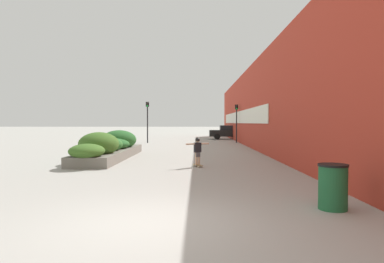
{
  "coord_description": "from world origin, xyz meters",
  "views": [
    {
      "loc": [
        0.94,
        -6.33,
        1.88
      ],
      "look_at": [
        0.56,
        18.17,
        1.24
      ],
      "focal_mm": 32.0,
      "sensor_mm": 36.0,
      "label": 1
    }
  ],
  "objects": [
    {
      "name": "building_wall_right",
      "position": [
        5.18,
        19.74,
        3.06
      ],
      "size": [
        0.67,
        47.75,
        6.13
      ],
      "color": "#B23323",
      "rests_on": "ground_plane"
    },
    {
      "name": "trash_bin",
      "position": [
        3.87,
        1.07,
        0.5
      ],
      "size": [
        0.63,
        0.63,
        0.99
      ],
      "color": "#1E5B33",
      "rests_on": "ground_plane"
    },
    {
      "name": "traffic_light_right",
      "position": [
        4.59,
        25.55,
        2.42
      ],
      "size": [
        0.28,
        0.3,
        3.57
      ],
      "color": "black",
      "rests_on": "ground_plane"
    },
    {
      "name": "car_leftmost",
      "position": [
        11.89,
        31.8,
        0.85
      ],
      "size": [
        3.98,
        1.85,
        1.61
      ],
      "rotation": [
        0.0,
        0.0,
        -1.57
      ],
      "color": "silver",
      "rests_on": "ground_plane"
    },
    {
      "name": "skateboard",
      "position": [
        0.95,
        8.18,
        0.07
      ],
      "size": [
        0.47,
        0.67,
        0.09
      ],
      "rotation": [
        0.0,
        0.0,
        0.46
      ],
      "color": "olive",
      "rests_on": "ground_plane"
    },
    {
      "name": "ground_plane",
      "position": [
        0.0,
        0.0,
        0.0
      ],
      "size": [
        300.0,
        300.0,
        0.0
      ],
      "primitive_type": "plane",
      "color": "#A3A099"
    },
    {
      "name": "skateboarder",
      "position": [
        0.95,
        8.18,
        0.79
      ],
      "size": [
        0.99,
        0.54,
        1.15
      ],
      "rotation": [
        0.0,
        0.0,
        0.46
      ],
      "color": "tan",
      "rests_on": "skateboard"
    },
    {
      "name": "traffic_light_left",
      "position": [
        -3.68,
        25.28,
        2.57
      ],
      "size": [
        0.28,
        0.3,
        3.81
      ],
      "color": "black",
      "rests_on": "ground_plane"
    },
    {
      "name": "car_center_left",
      "position": [
        4.57,
        32.4,
        0.82
      ],
      "size": [
        4.43,
        1.85,
        1.57
      ],
      "rotation": [
        0.0,
        0.0,
        1.57
      ],
      "color": "black",
      "rests_on": "ground_plane"
    },
    {
      "name": "planter_box",
      "position": [
        -3.65,
        11.64,
        0.64
      ],
      "size": [
        2.0,
        8.92,
        1.44
      ],
      "color": "slate",
      "rests_on": "ground_plane"
    }
  ]
}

